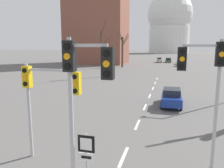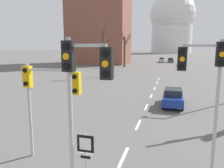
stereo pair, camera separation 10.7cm
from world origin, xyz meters
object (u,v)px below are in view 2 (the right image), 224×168
object	(u,v)px
route_sign_post	(86,154)
sedan_near_right	(173,97)
sedan_near_left	(183,63)
traffic_signal_near_right	(206,73)
traffic_signal_centre_tall	(82,80)
sedan_far_left	(183,62)
traffic_signal_near_left	(45,88)
sedan_far_right	(171,60)
sedan_mid_centre	(162,60)

from	to	relation	value
route_sign_post	sedan_near_right	bearing A→B (deg)	77.38
sedan_near_left	traffic_signal_near_right	bearing A→B (deg)	-91.47
traffic_signal_centre_tall	sedan_far_left	bearing A→B (deg)	84.94
traffic_signal_near_left	sedan_far_left	bearing A→B (deg)	82.29
traffic_signal_near_right	sedan_far_right	world-z (taller)	traffic_signal_near_right
sedan_mid_centre	sedan_far_left	distance (m)	9.65
sedan_near_left	sedan_far_left	world-z (taller)	sedan_near_left
sedan_near_left	sedan_near_right	distance (m)	43.21
traffic_signal_near_right	sedan_near_right	bearing A→B (deg)	96.55
traffic_signal_near_left	sedan_far_right	distance (m)	68.62
traffic_signal_near_left	traffic_signal_near_right	bearing A→B (deg)	8.65
traffic_signal_centre_tall	sedan_near_right	distance (m)	13.91
traffic_signal_near_right	traffic_signal_centre_tall	bearing A→B (deg)	-141.77
sedan_near_right	sedan_far_left	distance (m)	50.48
sedan_near_right	sedan_mid_centre	size ratio (longest dim) A/B	0.97
sedan_far_left	traffic_signal_near_right	bearing A→B (deg)	-91.53
sedan_near_left	sedan_far_left	distance (m)	7.27
traffic_signal_near_right	sedan_far_right	bearing A→B (deg)	91.67
traffic_signal_centre_tall	traffic_signal_near_left	world-z (taller)	traffic_signal_centre_tall
route_sign_post	traffic_signal_centre_tall	bearing A→B (deg)	-83.89
sedan_far_right	sedan_far_left	bearing A→B (deg)	-62.73
traffic_signal_centre_tall	traffic_signal_near_right	world-z (taller)	traffic_signal_near_right
traffic_signal_near_right	sedan_near_left	world-z (taller)	traffic_signal_near_right
sedan_near_right	sedan_far_right	xyz separation A→B (m)	(-0.81, 57.35, 0.03)
route_sign_post	sedan_far_right	bearing A→B (deg)	88.30
traffic_signal_centre_tall	sedan_near_left	xyz separation A→B (m)	(5.38, 56.34, -3.28)
traffic_signal_near_right	route_sign_post	size ratio (longest dim) A/B	2.45
traffic_signal_near_left	sedan_near_right	distance (m)	12.64
sedan_near_left	sedan_mid_centre	world-z (taller)	sedan_mid_centre
sedan_near_right	sedan_far_left	size ratio (longest dim) A/B	0.93
traffic_signal_near_left	sedan_near_left	distance (m)	54.86
traffic_signal_near_right	sedan_far_right	size ratio (longest dim) A/B	1.33
sedan_far_left	sedan_far_right	size ratio (longest dim) A/B	1.10
traffic_signal_near_right	sedan_near_left	xyz separation A→B (m)	(1.37, 53.18, -3.29)
traffic_signal_near_left	traffic_signal_near_right	xyz separation A→B (m)	(6.71, 1.02, 0.77)
route_sign_post	sedan_near_left	bearing A→B (deg)	84.48
sedan_near_right	sedan_far_right	size ratio (longest dim) A/B	1.02
traffic_signal_centre_tall	route_sign_post	world-z (taller)	traffic_signal_centre_tall
sedan_far_left	traffic_signal_centre_tall	bearing A→B (deg)	-95.06
route_sign_post	sedan_near_left	world-z (taller)	route_sign_post
traffic_signal_centre_tall	sedan_near_left	distance (m)	56.70
route_sign_post	sedan_mid_centre	distance (m)	70.43
traffic_signal_centre_tall	sedan_mid_centre	size ratio (longest dim) A/B	1.26
traffic_signal_near_left	sedan_near_left	bearing A→B (deg)	81.53
sedan_near_right	traffic_signal_near_right	bearing A→B (deg)	-83.45
sedan_near_right	traffic_signal_centre_tall	bearing A→B (deg)	-102.24
traffic_signal_near_left	route_sign_post	size ratio (longest dim) A/B	1.98
route_sign_post	sedan_near_right	xyz separation A→B (m)	(2.90, 12.93, -0.70)
traffic_signal_near_right	sedan_mid_centre	xyz separation A→B (m)	(-4.95, 67.54, -3.24)
traffic_signal_near_left	sedan_mid_centre	bearing A→B (deg)	88.53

